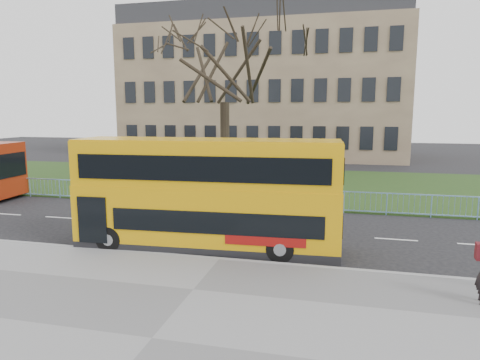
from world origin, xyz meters
name	(u,v)px	position (x,y,z in m)	size (l,w,h in m)	color
ground	(231,248)	(0.00, 0.00, 0.00)	(120.00, 120.00, 0.00)	black
pavement	(152,341)	(0.00, -6.75, 0.06)	(80.00, 10.50, 0.12)	slate
kerb	(220,260)	(0.00, -1.55, 0.07)	(80.00, 0.20, 0.14)	gray
grass_verge	(284,184)	(0.00, 14.30, 0.04)	(80.00, 15.40, 0.08)	#1D3B15
guard_railing	(264,198)	(0.00, 6.60, 0.55)	(40.00, 0.12, 1.10)	#78A8D6
bare_tree	(225,84)	(-3.00, 10.00, 6.54)	(9.04, 9.04, 12.92)	black
civic_building	(266,94)	(-5.00, 35.00, 7.00)	(30.00, 15.00, 14.00)	#7A624D
yellow_bus	(207,192)	(-0.82, -0.28, 2.11)	(9.48, 2.74, 3.93)	#DB9D09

